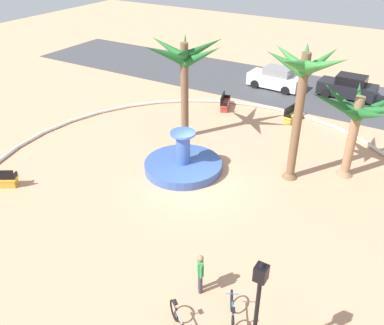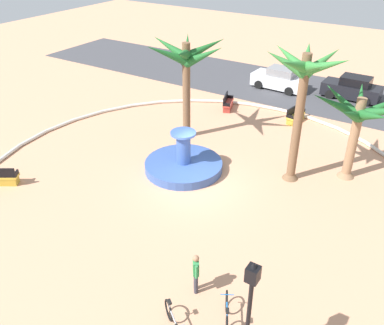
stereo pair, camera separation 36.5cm
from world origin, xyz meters
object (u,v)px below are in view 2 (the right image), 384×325
at_px(palm_tree_mid_plaza, 359,116).
at_px(bench_east, 2,178).
at_px(bench_north, 295,117).
at_px(bicycle_red_frame, 227,313).
at_px(fountain, 184,164).
at_px(palm_tree_by_curb, 186,64).
at_px(parked_car_second, 352,88).
at_px(bench_west, 228,104).
at_px(lamppost, 249,309).
at_px(palm_tree_near_fountain, 303,81).
at_px(person_cyclist_helmet, 196,272).
at_px(parked_car_leftmost, 279,79).
at_px(bicycle_by_lamppost, 173,322).

bearing_deg(palm_tree_mid_plaza, bench_east, -145.08).
bearing_deg(bench_north, bicycle_red_frame, -77.17).
bearing_deg(palm_tree_mid_plaza, fountain, -152.09).
height_order(palm_tree_by_curb, parked_car_second, palm_tree_by_curb).
distance_m(bench_west, lamppost, 18.97).
bearing_deg(palm_tree_near_fountain, palm_tree_mid_plaza, 35.67).
distance_m(lamppost, bicycle_red_frame, 2.46).
relative_size(fountain, bicycle_red_frame, 2.59).
bearing_deg(fountain, bench_north, 72.64).
bearing_deg(lamppost, person_cyclist_helmet, 149.00).
xyz_separation_m(fountain, parked_car_second, (4.71, 14.72, 0.47)).
distance_m(fountain, bench_north, 9.17).
distance_m(fountain, palm_tree_near_fountain, 7.17).
relative_size(lamppost, bicycle_red_frame, 2.57).
xyz_separation_m(bench_north, bicycle_red_frame, (3.61, -15.84, 0.04)).
xyz_separation_m(parked_car_leftmost, parked_car_second, (5.16, 0.90, 0.00)).
height_order(palm_tree_mid_plaza, bicycle_by_lamppost, palm_tree_mid_plaza).
relative_size(palm_tree_by_curb, palm_tree_mid_plaza, 1.29).
bearing_deg(palm_tree_by_curb, palm_tree_near_fountain, -9.56).
distance_m(parked_car_leftmost, parked_car_second, 5.24).
bearing_deg(parked_car_second, parked_car_leftmost, -170.13).
bearing_deg(palm_tree_by_curb, parked_car_second, 59.48).
xyz_separation_m(fountain, palm_tree_near_fountain, (4.93, 2.17, 4.74)).
bearing_deg(parked_car_leftmost, fountain, -88.15).
bearing_deg(palm_tree_near_fountain, person_cyclist_helmet, -90.64).
xyz_separation_m(palm_tree_by_curb, parked_car_second, (6.71, 11.38, -3.61)).
xyz_separation_m(palm_tree_by_curb, palm_tree_mid_plaza, (9.25, 0.50, -1.07)).
bearing_deg(palm_tree_near_fountain, fountain, -156.19).
distance_m(bench_north, lamppost, 17.63).
bearing_deg(palm_tree_near_fountain, bench_west, 138.10).
relative_size(palm_tree_by_curb, person_cyclist_helmet, 3.60).
bearing_deg(bicycle_red_frame, fountain, 131.79).
bearing_deg(fountain, palm_tree_by_curb, 120.87).
relative_size(palm_tree_near_fountain, bench_east, 4.03).
distance_m(bench_north, bicycle_red_frame, 16.25).
distance_m(bicycle_by_lamppost, parked_car_second, 23.00).
relative_size(bench_west, bicycle_red_frame, 1.09).
bearing_deg(palm_tree_near_fountain, bench_east, -145.23).
relative_size(palm_tree_mid_plaza, bench_west, 2.69).
xyz_separation_m(bench_east, bench_north, (9.42, 14.63, 0.00)).
height_order(fountain, parked_car_second, fountain).
height_order(palm_tree_by_curb, bench_east, palm_tree_by_curb).
bearing_deg(parked_car_second, lamppost, -83.11).
distance_m(person_cyclist_helmet, parked_car_second, 21.25).
relative_size(palm_tree_mid_plaza, person_cyclist_helmet, 2.79).
height_order(palm_tree_near_fountain, bench_west, palm_tree_near_fountain).
bearing_deg(fountain, bicycle_red_frame, -48.21).
relative_size(bench_north, parked_car_leftmost, 0.41).
xyz_separation_m(bench_west, bench_north, (4.61, 0.47, 0.00)).
height_order(palm_tree_by_curb, palm_tree_mid_plaza, palm_tree_by_curb).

